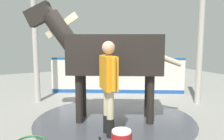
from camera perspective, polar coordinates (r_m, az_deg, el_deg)
The scene contains 7 objects.
ground_plane at distance 5.62m, azimuth -1.41°, elevation -11.31°, with size 16.00×16.00×0.02m, color gray.
wet_patch at distance 5.45m, azimuth 0.69°, elevation -11.83°, with size 3.60×3.60×0.00m, color #42444C.
barrier_wall at distance 7.78m, azimuth 1.31°, elevation -1.67°, with size 2.25×3.86×1.18m.
roof_post_near at distance 6.98m, azimuth -18.01°, elevation 5.05°, with size 0.16×0.16×3.08m, color #B7B2A8.
roof_post_far at distance 6.87m, azimuth 20.55°, elevation 4.89°, with size 0.16×0.16×3.08m, color #B7B2A8.
horse at distance 5.14m, azimuth -0.79°, elevation 3.97°, with size 1.95×3.06×2.61m.
handler at distance 4.35m, azimuth -0.85°, elevation -2.71°, with size 0.70×0.31×1.78m.
Camera 1 is at (4.79, -2.30, 1.84)m, focal length 37.74 mm.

